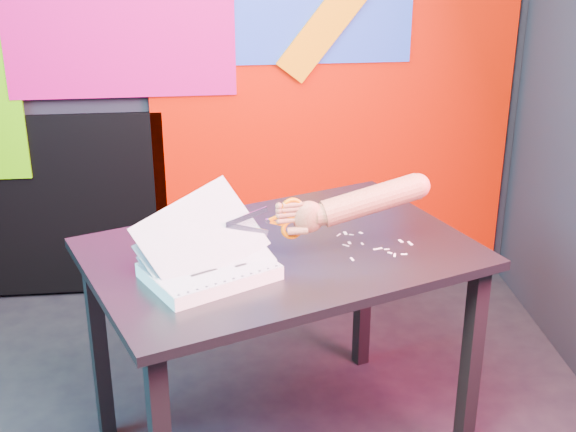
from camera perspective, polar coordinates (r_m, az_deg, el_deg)
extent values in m
cube|color=#BC0F00|center=(3.57, 3.22, 7.35)|extent=(1.60, 0.02, 1.60)
cube|color=#BA075C|center=(3.43, -12.09, 14.77)|extent=(0.95, 0.02, 0.80)
cube|color=black|center=(3.76, -18.52, 0.51)|extent=(1.30, 0.02, 0.85)
cube|color=black|center=(2.79, -13.28, -9.11)|extent=(0.06, 0.06, 0.72)
cube|color=black|center=(2.69, 12.86, -10.39)|extent=(0.06, 0.06, 0.72)
cube|color=black|center=(3.13, 5.38, -4.71)|extent=(0.06, 0.06, 0.72)
cube|color=black|center=(2.48, -0.51, -2.71)|extent=(1.36, 1.14, 0.03)
cube|color=beige|center=(2.31, -5.61, -3.94)|extent=(0.42, 0.39, 0.04)
cube|color=white|center=(2.30, -5.63, -3.46)|extent=(0.42, 0.38, 0.00)
cube|color=white|center=(2.30, -5.64, -3.36)|extent=(0.41, 0.37, 0.10)
cube|color=white|center=(2.30, -5.91, -2.67)|extent=(0.41, 0.35, 0.18)
cube|color=white|center=(2.29, -6.21, -1.46)|extent=(0.40, 0.30, 0.26)
cylinder|color=black|center=(2.15, -7.79, -5.59)|extent=(0.01, 0.01, 0.00)
cylinder|color=black|center=(2.16, -7.12, -5.40)|extent=(0.01, 0.01, 0.00)
cylinder|color=black|center=(2.17, -6.46, -5.21)|extent=(0.01, 0.01, 0.00)
cylinder|color=black|center=(2.18, -5.81, -5.02)|extent=(0.01, 0.01, 0.00)
cylinder|color=black|center=(2.19, -5.16, -4.83)|extent=(0.01, 0.01, 0.00)
cylinder|color=black|center=(2.20, -4.52, -4.65)|extent=(0.01, 0.01, 0.00)
cylinder|color=black|center=(2.21, -3.89, -4.46)|extent=(0.01, 0.01, 0.00)
cylinder|color=black|center=(2.23, -3.26, -4.28)|extent=(0.01, 0.01, 0.00)
cylinder|color=black|center=(2.24, -2.64, -4.10)|extent=(0.01, 0.01, 0.00)
cylinder|color=black|center=(2.25, -2.03, -3.92)|extent=(0.01, 0.01, 0.00)
cylinder|color=black|center=(2.26, -1.43, -3.75)|extent=(0.01, 0.01, 0.00)
cylinder|color=black|center=(2.28, -0.83, -3.57)|extent=(0.01, 0.01, 0.00)
cylinder|color=black|center=(2.33, -10.32, -3.30)|extent=(0.01, 0.01, 0.00)
cylinder|color=black|center=(2.34, -9.69, -3.14)|extent=(0.01, 0.01, 0.00)
cylinder|color=black|center=(2.35, -9.07, -2.97)|extent=(0.01, 0.01, 0.00)
cylinder|color=black|center=(2.36, -8.46, -2.81)|extent=(0.01, 0.01, 0.00)
cylinder|color=black|center=(2.37, -7.85, -2.65)|extent=(0.01, 0.01, 0.00)
cylinder|color=black|center=(2.38, -7.25, -2.49)|extent=(0.01, 0.01, 0.00)
cylinder|color=black|center=(2.40, -6.65, -2.34)|extent=(0.01, 0.01, 0.00)
cylinder|color=black|center=(2.41, -6.06, -2.18)|extent=(0.01, 0.01, 0.00)
cylinder|color=black|center=(2.42, -5.48, -2.03)|extent=(0.01, 0.01, 0.00)
cylinder|color=black|center=(2.43, -4.90, -1.87)|extent=(0.01, 0.01, 0.00)
cylinder|color=black|center=(2.44, -4.32, -1.72)|extent=(0.01, 0.01, 0.00)
cylinder|color=black|center=(2.46, -3.76, -1.57)|extent=(0.01, 0.01, 0.00)
cube|color=black|center=(2.30, -7.96, -3.50)|extent=(0.06, 0.04, 0.00)
cube|color=black|center=(2.33, -5.56, -3.08)|extent=(0.05, 0.03, 0.00)
cube|color=black|center=(2.25, -6.00, -4.00)|extent=(0.08, 0.05, 0.00)
cube|color=black|center=(2.29, -3.38, -3.50)|extent=(0.04, 0.03, 0.00)
cube|color=silver|center=(2.32, -2.95, -0.06)|extent=(0.13, 0.02, 0.05)
cube|color=silver|center=(2.33, -2.93, -0.92)|extent=(0.13, 0.02, 0.05)
cylinder|color=silver|center=(2.34, -1.47, -0.35)|extent=(0.01, 0.01, 0.01)
cube|color=#D46001|center=(2.35, -0.93, -0.48)|extent=(0.05, 0.02, 0.02)
cube|color=#D46001|center=(2.34, -0.93, -0.13)|extent=(0.05, 0.02, 0.02)
torus|color=#D46001|center=(2.34, 0.30, 0.54)|extent=(0.07, 0.02, 0.07)
torus|color=#D46001|center=(2.37, 0.29, -0.90)|extent=(0.07, 0.02, 0.07)
ellipsoid|color=#9C6948|center=(2.36, 1.47, -0.07)|extent=(0.10, 0.06, 0.10)
cylinder|color=#9C6948|center=(2.35, 0.30, -0.27)|extent=(0.08, 0.03, 0.02)
cylinder|color=#9C6948|center=(2.35, 0.30, 0.13)|extent=(0.07, 0.03, 0.02)
cylinder|color=#9C6948|center=(2.34, 0.30, 0.49)|extent=(0.06, 0.03, 0.02)
cylinder|color=#9C6948|center=(2.34, 0.30, 0.80)|extent=(0.06, 0.03, 0.02)
cylinder|color=#9C6948|center=(2.36, 0.72, -1.06)|extent=(0.06, 0.03, 0.03)
cylinder|color=#9C6948|center=(2.38, 2.58, 0.12)|extent=(0.07, 0.07, 0.07)
cylinder|color=#9C6948|center=(2.41, 5.94, 1.14)|extent=(0.32, 0.12, 0.14)
sphere|color=#9C6948|center=(2.44, 9.21, 2.13)|extent=(0.08, 0.08, 0.08)
cube|color=silver|center=(2.54, 8.68, -1.93)|extent=(0.01, 0.03, 0.00)
cube|color=silver|center=(2.55, 8.02, -1.78)|extent=(0.02, 0.02, 0.00)
cube|color=silver|center=(2.49, 7.04, -2.36)|extent=(0.02, 0.01, 0.00)
cube|color=silver|center=(2.58, 4.54, -1.33)|extent=(0.02, 0.01, 0.00)
cube|color=silver|center=(2.42, 4.58, -3.08)|extent=(0.01, 0.02, 0.00)
cube|color=silver|center=(2.47, 8.25, -2.70)|extent=(0.02, 0.01, 0.00)
cube|color=silver|center=(2.53, 4.39, -1.91)|extent=(0.01, 0.02, 0.00)
cube|color=silver|center=(2.49, 6.39, -2.33)|extent=(0.03, 0.02, 0.00)
cube|color=silver|center=(2.60, 5.20, -1.20)|extent=(0.02, 0.02, 0.00)
cube|color=silver|center=(2.52, 5.30, -1.98)|extent=(0.01, 0.02, 0.00)
cube|color=silver|center=(2.51, 4.13, -2.10)|extent=(0.02, 0.02, 0.00)
cube|color=silver|center=(2.59, 4.09, -1.22)|extent=(0.01, 0.02, 0.00)
cube|color=silver|center=(2.47, 7.26, -2.61)|extent=(0.02, 0.01, 0.00)
cube|color=silver|center=(2.46, 7.60, -2.77)|extent=(0.01, 0.02, 0.00)
cube|color=silver|center=(2.58, 3.63, -1.35)|extent=(0.02, 0.02, 0.00)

